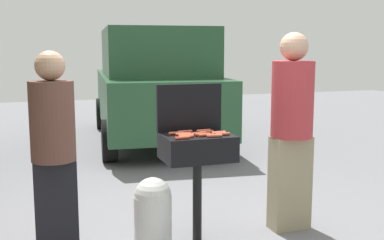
{
  "coord_description": "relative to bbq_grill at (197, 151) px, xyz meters",
  "views": [
    {
      "loc": [
        -1.24,
        -3.95,
        1.68
      ],
      "look_at": [
        0.22,
        0.34,
        1.0
      ],
      "focal_mm": 44.62,
      "sensor_mm": 36.0,
      "label": 1
    }
  ],
  "objects": [
    {
      "name": "ground_plane",
      "position": [
        -0.1,
        0.16,
        -0.8
      ],
      "size": [
        24.0,
        24.0,
        0.0
      ],
      "primitive_type": "plane",
      "color": "slate"
    },
    {
      "name": "bbq_grill",
      "position": [
        0.0,
        0.0,
        0.0
      ],
      "size": [
        0.6,
        0.44,
        0.95
      ],
      "color": "black",
      "rests_on": "ground"
    },
    {
      "name": "grill_lid_open",
      "position": [
        0.0,
        0.22,
        0.36
      ],
      "size": [
        0.6,
        0.05,
        0.42
      ],
      "primitive_type": "cube",
      "color": "black",
      "rests_on": "bbq_grill"
    },
    {
      "name": "hot_dog_0",
      "position": [
        0.01,
        -0.02,
        0.16
      ],
      "size": [
        0.13,
        0.04,
        0.03
      ],
      "primitive_type": "cylinder",
      "rotation": [
        0.0,
        1.57,
        0.11
      ],
      "color": "#AD4228",
      "rests_on": "bbq_grill"
    },
    {
      "name": "hot_dog_1",
      "position": [
        0.09,
        0.1,
        0.16
      ],
      "size": [
        0.13,
        0.04,
        0.03
      ],
      "primitive_type": "cylinder",
      "rotation": [
        0.0,
        1.57,
        0.07
      ],
      "color": "#C6593D",
      "rests_on": "bbq_grill"
    },
    {
      "name": "hot_dog_2",
      "position": [
        -0.08,
        0.1,
        0.16
      ],
      "size": [
        0.13,
        0.03,
        0.03
      ],
      "primitive_type": "cylinder",
      "rotation": [
        0.0,
        1.57,
        0.04
      ],
      "color": "#B74C33",
      "rests_on": "bbq_grill"
    },
    {
      "name": "hot_dog_3",
      "position": [
        0.03,
        -0.11,
        0.16
      ],
      "size": [
        0.13,
        0.03,
        0.03
      ],
      "primitive_type": "cylinder",
      "rotation": [
        0.0,
        1.57,
        0.05
      ],
      "color": "#AD4228",
      "rests_on": "bbq_grill"
    },
    {
      "name": "hot_dog_4",
      "position": [
        -0.11,
        -0.05,
        0.16
      ],
      "size": [
        0.13,
        0.03,
        0.03
      ],
      "primitive_type": "cylinder",
      "rotation": [
        0.0,
        1.57,
        0.07
      ],
      "color": "#AD4228",
      "rests_on": "bbq_grill"
    },
    {
      "name": "hot_dog_5",
      "position": [
        -0.13,
        -0.09,
        0.16
      ],
      "size": [
        0.13,
        0.04,
        0.03
      ],
      "primitive_type": "cylinder",
      "rotation": [
        0.0,
        1.57,
        -0.09
      ],
      "color": "#AD4228",
      "rests_on": "bbq_grill"
    },
    {
      "name": "hot_dog_6",
      "position": [
        0.18,
        -0.03,
        0.16
      ],
      "size": [
        0.13,
        0.04,
        0.03
      ],
      "primitive_type": "cylinder",
      "rotation": [
        0.0,
        1.57,
        0.09
      ],
      "color": "#C6593D",
      "rests_on": "bbq_grill"
    },
    {
      "name": "hot_dog_7",
      "position": [
        0.19,
        -0.12,
        0.16
      ],
      "size": [
        0.13,
        0.04,
        0.03
      ],
      "primitive_type": "cylinder",
      "rotation": [
        0.0,
        1.57,
        0.11
      ],
      "color": "#B74C33",
      "rests_on": "bbq_grill"
    },
    {
      "name": "hot_dog_8",
      "position": [
        0.1,
        0.03,
        0.16
      ],
      "size": [
        0.13,
        0.03,
        0.03
      ],
      "primitive_type": "cylinder",
      "rotation": [
        0.0,
        1.57,
        -0.04
      ],
      "color": "#B74C33",
      "rests_on": "bbq_grill"
    },
    {
      "name": "hot_dog_9",
      "position": [
        0.02,
        -0.08,
        0.16
      ],
      "size": [
        0.13,
        0.03,
        0.03
      ],
      "primitive_type": "cylinder",
      "rotation": [
        0.0,
        1.57,
        -0.01
      ],
      "color": "#AD4228",
      "rests_on": "bbq_grill"
    },
    {
      "name": "hot_dog_10",
      "position": [
        0.16,
        -0.08,
        0.16
      ],
      "size": [
        0.13,
        0.04,
        0.03
      ],
      "primitive_type": "cylinder",
      "rotation": [
        0.0,
        1.57,
        0.08
      ],
      "color": "#B74C33",
      "rests_on": "bbq_grill"
    },
    {
      "name": "hot_dog_11",
      "position": [
        -0.13,
        -0.01,
        0.16
      ],
      "size": [
        0.13,
        0.04,
        0.03
      ],
      "primitive_type": "cylinder",
      "rotation": [
        0.0,
        1.57,
        -0.07
      ],
      "color": "#C6593D",
      "rests_on": "bbq_grill"
    },
    {
      "name": "hot_dog_12",
      "position": [
        0.09,
        -0.16,
        0.16
      ],
      "size": [
        0.13,
        0.04,
        0.03
      ],
      "primitive_type": "cylinder",
      "rotation": [
        0.0,
        1.57,
        -0.09
      ],
      "color": "#C6593D",
      "rests_on": "bbq_grill"
    },
    {
      "name": "hot_dog_13",
      "position": [
        -0.19,
        -0.17,
        0.16
      ],
      "size": [
        0.13,
        0.04,
        0.03
      ],
      "primitive_type": "cylinder",
      "rotation": [
        0.0,
        1.57,
        0.08
      ],
      "color": "#AD4228",
      "rests_on": "bbq_grill"
    },
    {
      "name": "hot_dog_14",
      "position": [
        -0.14,
        -0.12,
        0.16
      ],
      "size": [
        0.13,
        0.03,
        0.03
      ],
      "primitive_type": "cylinder",
      "rotation": [
        0.0,
        1.57,
        0.07
      ],
      "color": "#B74C33",
      "rests_on": "bbq_grill"
    },
    {
      "name": "hot_dog_15",
      "position": [
        -0.17,
        0.06,
        0.16
      ],
      "size": [
        0.13,
        0.03,
        0.03
      ],
      "primitive_type": "cylinder",
      "rotation": [
        0.0,
        1.57,
        0.03
      ],
      "color": "#B74C33",
      "rests_on": "bbq_grill"
    },
    {
      "name": "propane_tank",
      "position": [
        -0.41,
        -0.04,
        -0.48
      ],
      "size": [
        0.32,
        0.32,
        0.62
      ],
      "color": "silver",
      "rests_on": "ground"
    },
    {
      "name": "person_left",
      "position": [
        -1.19,
        0.06,
        0.1
      ],
      "size": [
        0.35,
        0.35,
        1.67
      ],
      "rotation": [
        0.0,
        0.0,
        0.12
      ],
      "color": "black",
      "rests_on": "ground"
    },
    {
      "name": "person_right",
      "position": [
        0.91,
        -0.01,
        0.19
      ],
      "size": [
        0.38,
        0.38,
        1.83
      ],
      "rotation": [
        0.0,
        0.0,
        3.13
      ],
      "color": "gray",
      "rests_on": "ground"
    },
    {
      "name": "parked_minivan",
      "position": [
        0.81,
        4.59,
        0.22
      ],
      "size": [
        2.42,
        4.58,
        2.02
      ],
      "rotation": [
        0.0,
        0.0,
        3.03
      ],
      "color": "#234C2D",
      "rests_on": "ground"
    }
  ]
}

